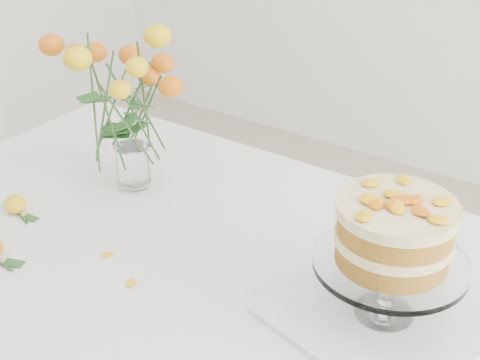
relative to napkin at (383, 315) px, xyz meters
The scene contains 7 objects.
table 0.41m from the napkin, behind, with size 1.43×0.93×0.76m.
napkin is the anchor object (origin of this frame).
cake_stand 0.16m from the napkin, ahead, with size 0.26×0.26×0.23m.
rose_vase 0.71m from the napkin, behind, with size 0.29×0.29×0.40m.
loose_rose_near 0.81m from the napkin, behind, with size 0.08×0.05×0.04m.
stray_petal_a 0.54m from the napkin, 165.13° to the right, with size 0.03×0.02×0.00m, color #FFB510.
stray_petal_b 0.46m from the napkin, 157.02° to the right, with size 0.03×0.02×0.00m, color #FFB510.
Camera 1 is at (0.70, -0.83, 1.52)m, focal length 50.00 mm.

